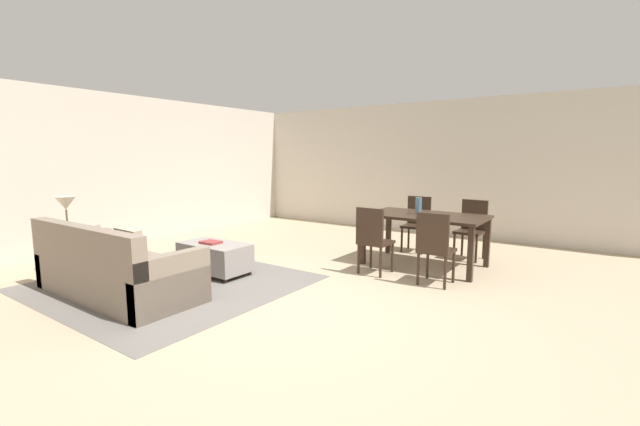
# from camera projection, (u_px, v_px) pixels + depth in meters

# --- Properties ---
(ground_plane) EXTENTS (10.80, 10.80, 0.00)m
(ground_plane) POSITION_uv_depth(u_px,v_px,m) (285.00, 304.00, 4.50)
(ground_plane) COLOR tan
(wall_back) EXTENTS (9.00, 0.12, 2.70)m
(wall_back) POSITION_uv_depth(u_px,v_px,m) (443.00, 169.00, 8.37)
(wall_back) COLOR beige
(wall_back) RESTS_ON ground_plane
(wall_left) EXTENTS (0.12, 11.00, 2.70)m
(wall_left) POSITION_uv_depth(u_px,v_px,m) (106.00, 170.00, 7.28)
(wall_left) COLOR beige
(wall_left) RESTS_ON ground_plane
(area_rug) EXTENTS (3.00, 2.80, 0.01)m
(area_rug) POSITION_uv_depth(u_px,v_px,m) (172.00, 283.00, 5.26)
(area_rug) COLOR slate
(area_rug) RESTS_ON ground_plane
(couch) EXTENTS (2.16, 0.90, 0.86)m
(couch) POSITION_uv_depth(u_px,v_px,m) (114.00, 271.00, 4.76)
(couch) COLOR gray
(couch) RESTS_ON ground_plane
(ottoman_table) EXTENTS (0.98, 0.53, 0.43)m
(ottoman_table) POSITION_uv_depth(u_px,v_px,m) (215.00, 256.00, 5.65)
(ottoman_table) COLOR gray
(ottoman_table) RESTS_ON ground_plane
(side_table) EXTENTS (0.40, 0.40, 0.54)m
(side_table) POSITION_uv_depth(u_px,v_px,m) (69.00, 243.00, 5.63)
(side_table) COLOR olive
(side_table) RESTS_ON ground_plane
(table_lamp) EXTENTS (0.26, 0.26, 0.53)m
(table_lamp) POSITION_uv_depth(u_px,v_px,m) (66.00, 205.00, 5.56)
(table_lamp) COLOR brown
(table_lamp) RESTS_ON side_table
(dining_table) EXTENTS (1.69, 0.99, 0.76)m
(dining_table) POSITION_uv_depth(u_px,v_px,m) (425.00, 220.00, 6.02)
(dining_table) COLOR #332319
(dining_table) RESTS_ON ground_plane
(dining_chair_near_left) EXTENTS (0.41, 0.41, 0.92)m
(dining_chair_near_left) POSITION_uv_depth(u_px,v_px,m) (373.00, 237.00, 5.59)
(dining_chair_near_left) COLOR #332319
(dining_chair_near_left) RESTS_ON ground_plane
(dining_chair_near_right) EXTENTS (0.40, 0.40, 0.92)m
(dining_chair_near_right) POSITION_uv_depth(u_px,v_px,m) (435.00, 245.00, 5.09)
(dining_chair_near_right) COLOR #332319
(dining_chair_near_right) RESTS_ON ground_plane
(dining_chair_far_left) EXTENTS (0.43, 0.43, 0.92)m
(dining_chair_far_left) POSITION_uv_depth(u_px,v_px,m) (417.00, 220.00, 7.01)
(dining_chair_far_left) COLOR #332319
(dining_chair_far_left) RESTS_ON ground_plane
(dining_chair_far_right) EXTENTS (0.43, 0.43, 0.92)m
(dining_chair_far_right) POSITION_uv_depth(u_px,v_px,m) (472.00, 226.00, 6.47)
(dining_chair_far_right) COLOR #332319
(dining_chair_far_right) RESTS_ON ground_plane
(vase_centerpiece) EXTENTS (0.09, 0.09, 0.24)m
(vase_centerpiece) POSITION_uv_depth(u_px,v_px,m) (418.00, 206.00, 6.04)
(vase_centerpiece) COLOR slate
(vase_centerpiece) RESTS_ON dining_table
(book_on_ottoman) EXTENTS (0.27, 0.21, 0.03)m
(book_on_ottoman) POSITION_uv_depth(u_px,v_px,m) (211.00, 242.00, 5.61)
(book_on_ottoman) COLOR maroon
(book_on_ottoman) RESTS_ON ottoman_table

